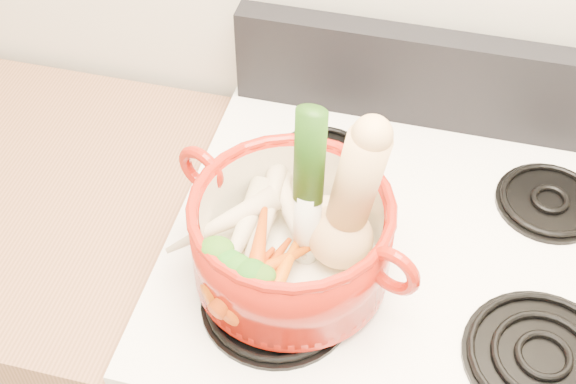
# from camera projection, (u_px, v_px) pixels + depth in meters

# --- Properties ---
(cooktop) EXTENTS (0.78, 0.67, 0.03)m
(cooktop) POSITION_uv_depth(u_px,v_px,m) (420.00, 253.00, 1.26)
(cooktop) COLOR white
(cooktop) RESTS_ON stove_body
(control_backsplash) EXTENTS (0.76, 0.05, 0.18)m
(control_backsplash) POSITION_uv_depth(u_px,v_px,m) (451.00, 82.00, 1.38)
(control_backsplash) COLOR black
(control_backsplash) RESTS_ON cooktop
(burner_front_left) EXTENTS (0.22, 0.22, 0.02)m
(burner_front_left) POSITION_uv_depth(u_px,v_px,m) (277.00, 301.00, 1.17)
(burner_front_left) COLOR black
(burner_front_left) RESTS_ON cooktop
(burner_front_right) EXTENTS (0.22, 0.22, 0.02)m
(burner_front_right) POSITION_uv_depth(u_px,v_px,m) (543.00, 356.00, 1.11)
(burner_front_right) COLOR black
(burner_front_right) RESTS_ON cooktop
(burner_back_left) EXTENTS (0.17, 0.17, 0.02)m
(burner_back_left) POSITION_uv_depth(u_px,v_px,m) (322.00, 160.00, 1.37)
(burner_back_left) COLOR black
(burner_back_left) RESTS_ON cooktop
(burner_back_right) EXTENTS (0.17, 0.17, 0.02)m
(burner_back_right) POSITION_uv_depth(u_px,v_px,m) (550.00, 200.00, 1.30)
(burner_back_right) COLOR black
(burner_back_right) RESTS_ON cooktop
(dutch_oven) EXTENTS (0.37, 0.37, 0.14)m
(dutch_oven) POSITION_uv_depth(u_px,v_px,m) (291.00, 239.00, 1.14)
(dutch_oven) COLOR #98150A
(dutch_oven) RESTS_ON burner_front_left
(pot_handle_left) EXTENTS (0.08, 0.05, 0.08)m
(pot_handle_left) POSITION_uv_depth(u_px,v_px,m) (201.00, 169.00, 1.17)
(pot_handle_left) COLOR #98150A
(pot_handle_left) RESTS_ON dutch_oven
(pot_handle_right) EXTENTS (0.08, 0.05, 0.08)m
(pot_handle_right) POSITION_uv_depth(u_px,v_px,m) (393.00, 271.00, 1.05)
(pot_handle_right) COLOR #98150A
(pot_handle_right) RESTS_ON dutch_oven
(squash) EXTENTS (0.17, 0.15, 0.26)m
(squash) POSITION_uv_depth(u_px,v_px,m) (343.00, 198.00, 1.08)
(squash) COLOR tan
(squash) RESTS_ON dutch_oven
(leek) EXTENTS (0.05, 0.06, 0.28)m
(leek) POSITION_uv_depth(u_px,v_px,m) (308.00, 187.00, 1.08)
(leek) COLOR silver
(leek) RESTS_ON dutch_oven
(ginger) EXTENTS (0.08, 0.06, 0.04)m
(ginger) POSITION_uv_depth(u_px,v_px,m) (328.00, 212.00, 1.21)
(ginger) COLOR #D2B781
(ginger) RESTS_ON dutch_oven
(parsnip_0) EXTENTS (0.05, 0.24, 0.06)m
(parsnip_0) POSITION_uv_depth(u_px,v_px,m) (259.00, 232.00, 1.18)
(parsnip_0) COLOR beige
(parsnip_0) RESTS_ON dutch_oven
(parsnip_1) EXTENTS (0.06, 0.21, 0.06)m
(parsnip_1) POSITION_uv_depth(u_px,v_px,m) (240.00, 237.00, 1.16)
(parsnip_1) COLOR beige
(parsnip_1) RESTS_ON dutch_oven
(parsnip_2) EXTENTS (0.13, 0.18, 0.05)m
(parsnip_2) POSITION_uv_depth(u_px,v_px,m) (288.00, 207.00, 1.20)
(parsnip_2) COLOR beige
(parsnip_2) RESTS_ON dutch_oven
(parsnip_3) EXTENTS (0.16, 0.15, 0.06)m
(parsnip_3) POSITION_uv_depth(u_px,v_px,m) (222.00, 222.00, 1.17)
(parsnip_3) COLOR beige
(parsnip_3) RESTS_ON dutch_oven
(parsnip_4) EXTENTS (0.05, 0.19, 0.05)m
(parsnip_4) POSITION_uv_depth(u_px,v_px,m) (270.00, 204.00, 1.19)
(parsnip_4) COLOR beige
(parsnip_4) RESTS_ON dutch_oven
(carrot_0) EXTENTS (0.08, 0.16, 0.04)m
(carrot_0) POSITION_uv_depth(u_px,v_px,m) (260.00, 279.00, 1.12)
(carrot_0) COLOR red
(carrot_0) RESTS_ON dutch_oven
(carrot_1) EXTENTS (0.15, 0.14, 0.05)m
(carrot_1) POSITION_uv_depth(u_px,v_px,m) (260.00, 272.00, 1.12)
(carrot_1) COLOR #B85209
(carrot_1) RESTS_ON dutch_oven
(carrot_2) EXTENTS (0.05, 0.16, 0.04)m
(carrot_2) POSITION_uv_depth(u_px,v_px,m) (283.00, 273.00, 1.12)
(carrot_2) COLOR orange
(carrot_2) RESTS_ON dutch_oven
(carrot_3) EXTENTS (0.08, 0.13, 0.04)m
(carrot_3) POSITION_uv_depth(u_px,v_px,m) (245.00, 281.00, 1.11)
(carrot_3) COLOR #D03D0A
(carrot_3) RESTS_ON dutch_oven
(carrot_4) EXTENTS (0.06, 0.18, 0.05)m
(carrot_4) POSITION_uv_depth(u_px,v_px,m) (258.00, 255.00, 1.12)
(carrot_4) COLOR #BE4F09
(carrot_4) RESTS_ON dutch_oven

